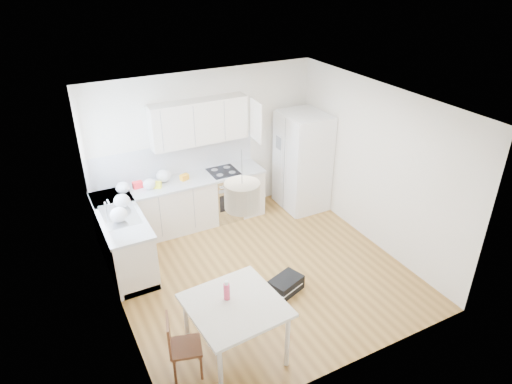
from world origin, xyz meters
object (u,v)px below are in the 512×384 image
(dining_chair, at_px, (186,346))
(gym_bag, at_px, (286,285))
(refrigerator, at_px, (303,161))
(dining_table, at_px, (235,310))

(dining_chair, bearing_deg, gym_bag, 37.08)
(dining_chair, bearing_deg, refrigerator, 55.02)
(refrigerator, distance_m, gym_bag, 2.77)
(gym_bag, bearing_deg, dining_chair, -177.52)
(dining_table, xyz_separation_m, gym_bag, (1.17, 0.76, -0.62))
(dining_table, relative_size, gym_bag, 2.33)
(dining_chair, relative_size, gym_bag, 1.73)
(dining_table, bearing_deg, gym_bag, 28.77)
(gym_bag, bearing_deg, refrigerator, 33.33)
(refrigerator, bearing_deg, dining_table, -133.68)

